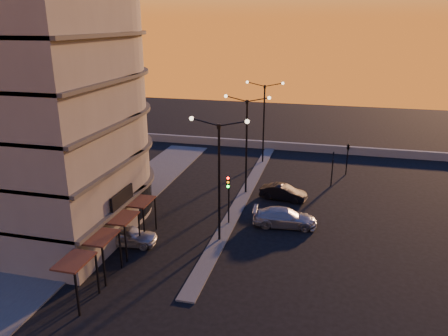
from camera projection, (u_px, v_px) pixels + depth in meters
ground at (219, 240)px, 33.22m from camera, size 120.00×120.00×0.00m
sidewalk_west at (118, 206)px, 39.32m from camera, size 5.00×40.00×0.12m
median at (246, 192)px, 42.38m from camera, size 1.20×36.00×0.12m
parapet at (286, 146)px, 56.48m from camera, size 44.00×0.50×1.00m
building at (39, 77)px, 32.70m from camera, size 14.35×17.08×25.00m
streetlamp_near at (219, 171)px, 31.43m from camera, size 4.32×0.32×9.51m
streetlamp_mid at (247, 137)px, 40.62m from camera, size 4.32×0.32×9.51m
streetlamp_far at (264, 116)px, 49.80m from camera, size 4.32×0.32×9.51m
traffic_light_main at (228, 192)px, 34.93m from camera, size 0.28×0.44×4.25m
signal_east_a at (332, 168)px, 43.60m from camera, size 0.13×0.16×3.60m
signal_east_b at (348, 147)px, 46.55m from camera, size 0.42×1.99×3.60m
car_hatchback at (127, 235)px, 32.40m from camera, size 4.63×2.36×1.51m
car_sedan at (283, 192)px, 40.64m from camera, size 4.47×2.12×1.42m
car_wagon at (285, 217)px, 35.36m from camera, size 5.34×2.60×1.50m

